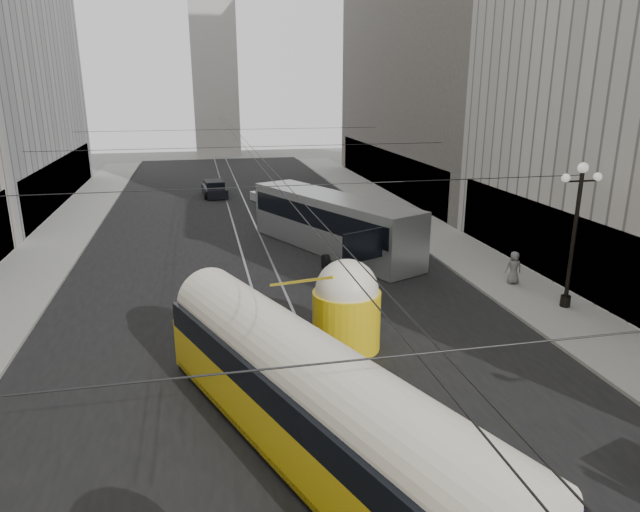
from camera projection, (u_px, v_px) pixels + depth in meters
name	position (u px, v px, depth m)	size (l,w,h in m)	color
road	(250.00, 241.00, 36.42)	(20.00, 85.00, 0.02)	black
sidewalk_left	(61.00, 236.00, 37.26)	(4.00, 72.00, 0.15)	gray
sidewalk_right	(408.00, 219.00, 42.08)	(4.00, 72.00, 0.15)	gray
rail_left	(238.00, 242.00, 36.26)	(0.12, 85.00, 0.04)	gray
rail_right	(262.00, 240.00, 36.57)	(0.12, 85.00, 0.04)	gray
building_right_far	(454.00, 5.00, 50.21)	(12.60, 32.60, 32.60)	#514C47
distant_tower	(213.00, 42.00, 76.53)	(6.00, 6.00, 31.36)	#B2AFA8
lamppost_right_mid	(575.00, 228.00, 24.29)	(1.86, 0.44, 6.37)	black
catenary	(250.00, 150.00, 33.79)	(25.00, 72.00, 0.23)	black
streetcar	(314.00, 400.00, 14.84)	(7.60, 15.11, 3.53)	gold
city_bus	(332.00, 221.00, 33.84)	(7.92, 13.57, 3.32)	#A5A8AA
sedan_white_far	(269.00, 197.00, 47.71)	(2.97, 4.36, 1.28)	white
sedan_dark_far	(214.00, 189.00, 50.80)	(2.23, 4.57, 1.40)	black
pedestrian_sidewalk_right	(514.00, 268.00, 27.99)	(0.80, 0.49, 1.64)	slate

